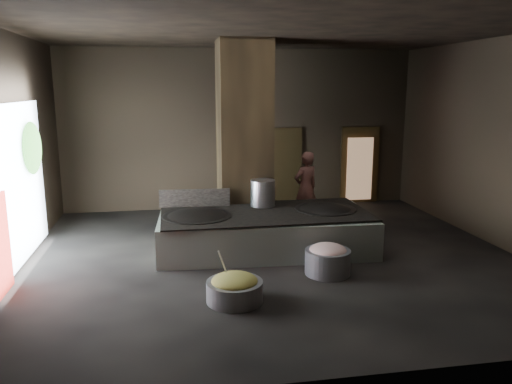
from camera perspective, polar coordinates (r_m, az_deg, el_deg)
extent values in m
cube|color=black|center=(10.47, 1.91, -7.57)|extent=(10.00, 9.00, 0.10)
cube|color=black|center=(9.94, 2.10, 18.31)|extent=(10.00, 9.00, 0.10)
cube|color=black|center=(14.41, -1.76, 7.15)|extent=(10.00, 0.10, 4.50)
cube|color=black|center=(5.63, 11.58, -0.51)|extent=(10.00, 0.10, 4.50)
cube|color=black|center=(10.19, -27.09, 3.89)|extent=(0.10, 9.00, 4.50)
cube|color=black|center=(12.05, 26.31, 5.00)|extent=(0.10, 9.00, 4.50)
cube|color=black|center=(11.75, -1.36, 6.08)|extent=(1.20, 1.20, 4.50)
cube|color=silver|center=(10.75, 1.05, -4.59)|extent=(4.59, 2.39, 0.78)
cube|color=black|center=(10.63, 1.06, -2.39)|extent=(4.38, 2.10, 0.03)
ellipsoid|color=black|center=(10.43, -6.74, -3.13)|extent=(1.41, 1.41, 0.39)
cylinder|color=black|center=(10.41, -6.75, -2.75)|extent=(1.44, 1.44, 0.05)
ellipsoid|color=black|center=(11.03, 7.92, -2.34)|extent=(1.31, 1.31, 0.37)
cylinder|color=black|center=(11.01, 7.93, -1.98)|extent=(1.34, 1.34, 0.05)
cylinder|color=#B9BCC1|center=(11.10, 0.78, -0.12)|extent=(0.55, 0.55, 0.58)
cube|color=black|center=(11.14, -7.02, -0.68)|extent=(1.56, 0.15, 0.39)
imported|color=brown|center=(12.70, 5.70, 0.44)|extent=(0.79, 0.66, 1.86)
cylinder|color=gray|center=(8.31, -2.46, -11.27)|extent=(1.11, 1.11, 0.34)
ellipsoid|color=#7A9A4A|center=(8.24, -2.47, -10.13)|extent=(0.76, 0.76, 0.23)
cylinder|color=#B9BCC1|center=(8.29, -3.66, -8.52)|extent=(0.25, 0.31, 0.66)
cylinder|color=gray|center=(9.52, 8.18, -7.91)|extent=(1.07, 1.07, 0.47)
ellipsoid|color=#D78881|center=(9.45, 8.22, -6.67)|extent=(0.71, 0.71, 0.27)
cube|color=black|center=(14.67, 2.97, 2.70)|extent=(1.18, 0.08, 2.38)
cube|color=#8C6647|center=(14.84, 3.77, 2.60)|extent=(0.84, 0.04, 1.98)
cube|color=black|center=(15.38, 11.73, 2.89)|extent=(1.18, 0.08, 2.38)
cube|color=#8C6647|center=(15.21, 11.75, 2.60)|extent=(0.79, 0.04, 1.87)
cube|color=white|center=(10.44, -25.92, 0.55)|extent=(0.04, 4.20, 3.10)
cube|color=maroon|center=(9.38, -27.21, -5.47)|extent=(0.05, 0.90, 1.70)
ellipsoid|color=#194714|center=(11.38, -24.23, 4.60)|extent=(0.28, 1.10, 1.10)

